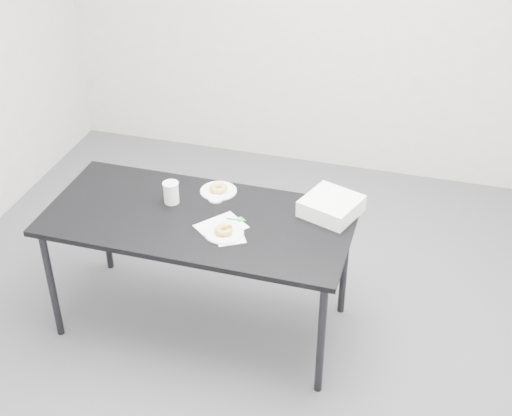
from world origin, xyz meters
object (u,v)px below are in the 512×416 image
(donut_near, at_px, (224,230))
(pen, at_px, (236,219))
(plate_near, at_px, (224,233))
(plate_far, at_px, (218,191))
(bakery_box, at_px, (331,206))
(scorecard, at_px, (221,226))
(donut_far, at_px, (218,188))
(coffee_cup, at_px, (171,193))
(table, at_px, (198,225))

(donut_near, bearing_deg, pen, 79.74)
(plate_near, xyz_separation_m, plate_far, (-0.16, 0.40, -0.00))
(plate_far, relative_size, bakery_box, 0.75)
(donut_near, xyz_separation_m, bakery_box, (0.51, 0.35, 0.02))
(scorecard, relative_size, pen, 2.15)
(scorecard, xyz_separation_m, donut_near, (0.04, -0.06, 0.02))
(pen, distance_m, donut_far, 0.32)
(coffee_cup, height_order, bakery_box, coffee_cup)
(table, height_order, bakery_box, bakery_box)
(scorecard, height_order, donut_far, donut_far)
(scorecard, relative_size, donut_near, 2.44)
(table, distance_m, pen, 0.22)
(coffee_cup, bearing_deg, donut_far, 40.09)
(plate_near, relative_size, donut_far, 2.12)
(plate_near, bearing_deg, coffee_cup, 151.07)
(pen, height_order, coffee_cup, coffee_cup)
(table, height_order, pen, pen)
(scorecard, height_order, bakery_box, bakery_box)
(pen, bearing_deg, plate_far, 122.00)
(plate_near, xyz_separation_m, coffee_cup, (-0.38, 0.21, 0.06))
(pen, height_order, donut_far, donut_far)
(donut_far, distance_m, bakery_box, 0.68)
(donut_far, bearing_deg, plate_far, 0.00)
(bakery_box, bearing_deg, coffee_cup, -151.23)
(scorecard, distance_m, plate_near, 0.07)
(table, distance_m, donut_near, 0.24)
(scorecard, bearing_deg, plate_near, -19.27)
(donut_far, bearing_deg, scorecard, -69.25)
(pen, bearing_deg, donut_far, 122.00)
(plate_near, xyz_separation_m, bakery_box, (0.51, 0.35, 0.04))
(coffee_cup, distance_m, bakery_box, 0.91)
(table, distance_m, coffee_cup, 0.25)
(donut_near, distance_m, coffee_cup, 0.44)
(plate_near, distance_m, donut_far, 0.43)
(plate_far, distance_m, donut_far, 0.02)
(table, bearing_deg, plate_far, 85.11)
(plate_far, bearing_deg, table, -95.20)
(scorecard, distance_m, bakery_box, 0.62)
(donut_near, bearing_deg, plate_far, 112.49)
(bakery_box, bearing_deg, donut_far, -163.84)
(plate_far, bearing_deg, bakery_box, -3.68)
(scorecard, xyz_separation_m, donut_far, (-0.13, 0.34, 0.02))
(scorecard, xyz_separation_m, bakery_box, (0.55, 0.29, 0.05))
(donut_near, distance_m, bakery_box, 0.62)
(coffee_cup, xyz_separation_m, bakery_box, (0.89, 0.14, -0.02))
(scorecard, height_order, plate_far, plate_far)
(plate_near, distance_m, coffee_cup, 0.44)
(scorecard, xyz_separation_m, pen, (0.06, 0.08, 0.00))
(table, bearing_deg, donut_near, -30.57)
(plate_far, bearing_deg, plate_near, -67.51)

